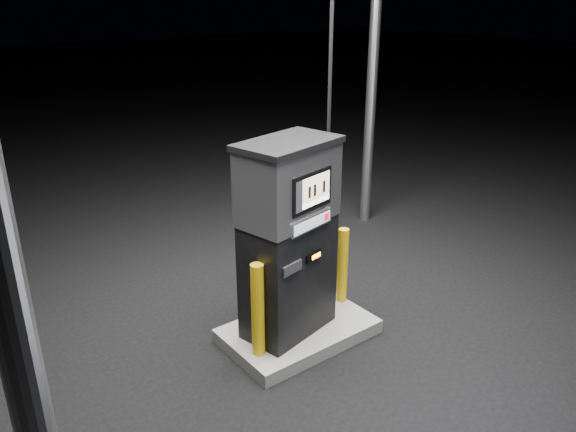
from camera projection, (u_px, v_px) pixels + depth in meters
ground at (298, 337)px, 6.18m from camera, size 80.00×80.00×0.00m
pump_island at (298, 331)px, 6.15m from camera, size 1.60×1.00×0.15m
fuel_dispenser at (289, 238)px, 5.68m from camera, size 1.20×0.81×4.31m
bollard_left at (258, 310)px, 5.47m from camera, size 0.17×0.17×0.99m
bollard_right at (343, 265)px, 6.46m from camera, size 0.12×0.12×0.90m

